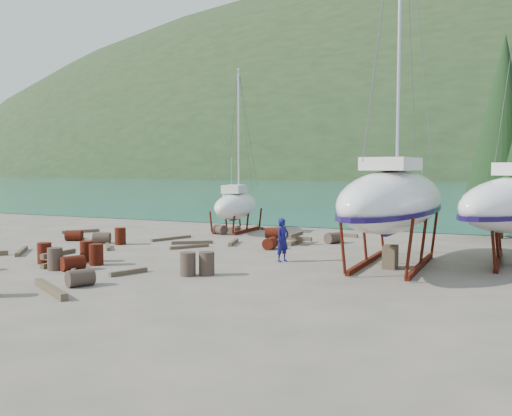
% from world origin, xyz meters
% --- Properties ---
extents(ground, '(600.00, 600.00, 0.00)m').
position_xyz_m(ground, '(0.00, 0.00, 0.00)').
color(ground, '#5B5647').
rests_on(ground, ground).
extents(bay_water, '(700.00, 700.00, 0.00)m').
position_xyz_m(bay_water, '(0.00, 315.00, 0.01)').
color(bay_water, '#1A7782').
rests_on(bay_water, ground).
extents(far_hill, '(800.00, 360.00, 110.00)m').
position_xyz_m(far_hill, '(0.00, 320.00, 0.00)').
color(far_hill, '#213118').
rests_on(far_hill, ground).
extents(far_house_left, '(6.60, 5.60, 5.60)m').
position_xyz_m(far_house_left, '(-60.00, 190.00, 2.92)').
color(far_house_left, beige).
rests_on(far_house_left, ground).
extents(far_house_center, '(6.60, 5.60, 5.60)m').
position_xyz_m(far_house_center, '(-20.00, 190.00, 2.92)').
color(far_house_center, beige).
rests_on(far_house_center, ground).
extents(cypress_back_left, '(4.14, 4.14, 11.50)m').
position_xyz_m(cypress_back_left, '(11.00, 14.00, 6.66)').
color(cypress_back_left, black).
rests_on(cypress_back_left, ground).
extents(moored_boat_left, '(2.00, 5.00, 6.05)m').
position_xyz_m(moored_boat_left, '(-30.00, 60.00, 0.39)').
color(moored_boat_left, white).
rests_on(moored_boat_left, ground).
extents(moored_boat_mid, '(2.00, 5.00, 6.05)m').
position_xyz_m(moored_boat_mid, '(10.00, 80.00, 0.39)').
color(moored_boat_mid, white).
rests_on(moored_boat_mid, ground).
extents(moored_boat_far, '(2.00, 5.00, 6.05)m').
position_xyz_m(moored_boat_far, '(-8.00, 110.00, 0.39)').
color(moored_boat_far, white).
rests_on(moored_boat_far, ground).
extents(large_sailboat_near, '(3.73, 10.84, 16.82)m').
position_xyz_m(large_sailboat_near, '(7.34, 2.11, 2.71)').
color(large_sailboat_near, white).
rests_on(large_sailboat_near, ground).
extents(small_sailboat_shore, '(3.03, 6.61, 10.20)m').
position_xyz_m(small_sailboat_shore, '(-4.15, 10.72, 1.69)').
color(small_sailboat_shore, white).
rests_on(small_sailboat_shore, ground).
extents(worker, '(0.65, 0.79, 1.86)m').
position_xyz_m(worker, '(2.82, 1.31, 0.93)').
color(worker, '#12124F').
rests_on(worker, ground).
extents(drum_1, '(0.91, 1.05, 0.58)m').
position_xyz_m(drum_1, '(-1.46, -6.31, 0.29)').
color(drum_1, '#2D2823').
rests_on(drum_1, ground).
extents(drum_2, '(1.03, 0.87, 0.58)m').
position_xyz_m(drum_2, '(-10.29, 2.99, 0.29)').
color(drum_2, '#601D10').
rests_on(drum_2, ground).
extents(drum_4, '(0.98, 0.75, 0.58)m').
position_xyz_m(drum_4, '(-0.79, 8.73, 0.29)').
color(drum_4, '#601D10').
rests_on(drum_4, ground).
extents(drum_5, '(0.58, 0.58, 0.88)m').
position_xyz_m(drum_5, '(1.42, -2.77, 0.44)').
color(drum_5, '#2D2823').
rests_on(drum_5, ground).
extents(drum_6, '(0.64, 0.92, 0.58)m').
position_xyz_m(drum_6, '(0.85, 4.54, 0.29)').
color(drum_6, '#601D10').
rests_on(drum_6, ground).
extents(drum_8, '(0.58, 0.58, 0.88)m').
position_xyz_m(drum_8, '(-6.99, 2.83, 0.44)').
color(drum_8, '#601D10').
rests_on(drum_8, ground).
extents(drum_9, '(1.05, 0.91, 0.58)m').
position_xyz_m(drum_9, '(-4.45, 9.08, 0.29)').
color(drum_9, '#2D2823').
rests_on(drum_9, ground).
extents(drum_10, '(0.58, 0.58, 0.88)m').
position_xyz_m(drum_10, '(-6.07, -3.34, 0.44)').
color(drum_10, '#601D10').
rests_on(drum_10, ground).
extents(drum_11, '(0.89, 1.04, 0.58)m').
position_xyz_m(drum_11, '(3.02, 7.95, 0.29)').
color(drum_11, '#2D2823').
rests_on(drum_11, ground).
extents(drum_12, '(0.88, 1.04, 0.58)m').
position_xyz_m(drum_12, '(-3.85, -4.10, 0.29)').
color(drum_12, '#601D10').
rests_on(drum_12, ground).
extents(drum_13, '(0.58, 0.58, 0.88)m').
position_xyz_m(drum_13, '(-4.81, -2.19, 0.44)').
color(drum_13, '#601D10').
rests_on(drum_13, ground).
extents(drum_14, '(0.58, 0.58, 0.88)m').
position_xyz_m(drum_14, '(-3.84, -2.73, 0.44)').
color(drum_14, '#601D10').
rests_on(drum_14, ground).
extents(drum_15, '(1.04, 0.90, 0.58)m').
position_xyz_m(drum_15, '(-8.20, 2.81, 0.29)').
color(drum_15, '#2D2823').
rests_on(drum_15, ground).
extents(drum_16, '(0.58, 0.58, 0.88)m').
position_xyz_m(drum_16, '(-4.53, -4.32, 0.44)').
color(drum_16, '#2D2823').
rests_on(drum_16, ground).
extents(drum_17, '(0.58, 0.58, 0.88)m').
position_xyz_m(drum_17, '(0.85, -3.17, 0.44)').
color(drum_17, '#2D2823').
rests_on(drum_17, ground).
extents(timber_0, '(1.72, 1.91, 0.14)m').
position_xyz_m(timber_0, '(-3.80, 13.29, 0.07)').
color(timber_0, brown).
rests_on(timber_0, ground).
extents(timber_2, '(1.41, 2.01, 0.19)m').
position_xyz_m(timber_2, '(-12.67, 6.17, 0.09)').
color(timber_2, brown).
rests_on(timber_2, ground).
extents(timber_3, '(1.79, 2.38, 0.15)m').
position_xyz_m(timber_3, '(-3.96, -3.81, 0.07)').
color(timber_3, brown).
rests_on(timber_3, ground).
extents(timber_4, '(1.86, 1.44, 0.17)m').
position_xyz_m(timber_4, '(-3.64, 4.54, 0.09)').
color(timber_4, brown).
rests_on(timber_4, ground).
extents(timber_6, '(1.86, 0.46, 0.19)m').
position_xyz_m(timber_6, '(2.63, 11.07, 0.10)').
color(timber_6, brown).
rests_on(timber_6, ground).
extents(timber_7, '(0.71, 1.56, 0.17)m').
position_xyz_m(timber_7, '(-1.35, -3.85, 0.09)').
color(timber_7, brown).
rests_on(timber_7, ground).
extents(timber_8, '(0.78, 2.02, 0.19)m').
position_xyz_m(timber_8, '(-1.67, 5.44, 0.09)').
color(timber_8, brown).
rests_on(timber_8, ground).
extents(timber_11, '(1.28, 1.87, 0.15)m').
position_xyz_m(timber_11, '(-2.98, 3.16, 0.08)').
color(timber_11, brown).
rests_on(timber_11, ground).
extents(timber_12, '(1.42, 1.58, 0.17)m').
position_xyz_m(timber_12, '(-6.61, 1.36, 0.08)').
color(timber_12, brown).
rests_on(timber_12, ground).
extents(timber_14, '(1.75, 2.14, 0.18)m').
position_xyz_m(timber_14, '(-9.28, -1.60, 0.09)').
color(timber_14, brown).
rests_on(timber_14, ground).
extents(timber_15, '(1.01, 2.64, 0.15)m').
position_xyz_m(timber_15, '(-5.68, 5.65, 0.07)').
color(timber_15, brown).
rests_on(timber_15, ground).
extents(timber_16, '(2.72, 1.71, 0.23)m').
position_xyz_m(timber_16, '(-1.66, -7.47, 0.11)').
color(timber_16, brown).
rests_on(timber_16, ground).
extents(timber_17, '(2.49, 1.16, 0.16)m').
position_xyz_m(timber_17, '(-10.07, 3.32, 0.08)').
color(timber_17, brown).
rests_on(timber_17, ground).
extents(timber_pile_fore, '(1.80, 1.80, 0.60)m').
position_xyz_m(timber_pile_fore, '(-5.12, -3.53, 0.30)').
color(timber_pile_fore, brown).
rests_on(timber_pile_fore, ground).
extents(timber_pile_aft, '(1.80, 1.80, 0.60)m').
position_xyz_m(timber_pile_aft, '(1.29, 6.85, 0.30)').
color(timber_pile_aft, brown).
rests_on(timber_pile_aft, ground).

